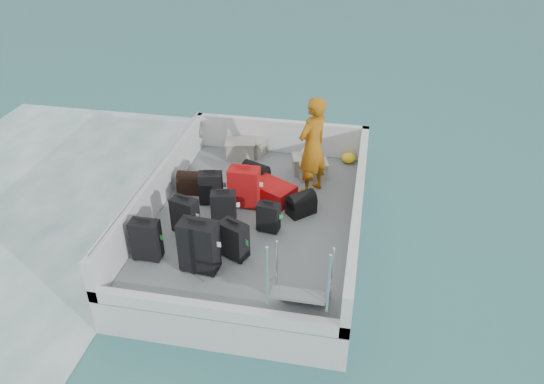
{
  "coord_description": "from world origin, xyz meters",
  "views": [
    {
      "loc": [
        1.73,
        -7.33,
        5.82
      ],
      "look_at": [
        0.26,
        0.21,
        1.0
      ],
      "focal_mm": 35.0,
      "sensor_mm": 36.0,
      "label": 1
    }
  ],
  "objects": [
    {
      "name": "suitcase_1",
      "position": [
        -1.0,
        -0.68,
        0.94
      ],
      "size": [
        0.47,
        0.35,
        0.63
      ],
      "primitive_type": "cube",
      "rotation": [
        0.0,
        0.0,
        -0.28
      ],
      "color": "black",
      "rests_on": "deck"
    },
    {
      "name": "crate_2",
      "position": [
        0.68,
        1.66,
        0.78
      ],
      "size": [
        0.6,
        0.48,
        0.32
      ],
      "primitive_type": "cube",
      "rotation": [
        0.0,
        0.0,
        0.24
      ],
      "color": "#A29C8D",
      "rests_on": "deck"
    },
    {
      "name": "ground",
      "position": [
        0.0,
        0.0,
        0.0
      ],
      "size": [
        160.0,
        160.0,
        0.0
      ],
      "primitive_type": "plane",
      "color": "#174A50",
      "rests_on": "ground"
    },
    {
      "name": "suitcase_2",
      "position": [
        -0.84,
        0.26,
        0.92
      ],
      "size": [
        0.45,
        0.32,
        0.6
      ],
      "primitive_type": "cube",
      "rotation": [
        0.0,
        0.0,
        0.19
      ],
      "color": "black",
      "rests_on": "deck"
    },
    {
      "name": "duffel_1",
      "position": [
        -0.22,
        1.08,
        0.78
      ],
      "size": [
        0.58,
        0.48,
        0.32
      ],
      "primitive_type": null,
      "rotation": [
        0.0,
        0.0,
        -0.43
      ],
      "color": "black",
      "rests_on": "deck"
    },
    {
      "name": "deck",
      "position": [
        0.0,
        0.0,
        0.61
      ],
      "size": [
        3.3,
        4.7,
        0.02
      ],
      "primitive_type": "cube",
      "color": "slate",
      "rests_on": "ferry_hull"
    },
    {
      "name": "ferry_hull",
      "position": [
        0.0,
        0.0,
        0.3
      ],
      "size": [
        3.6,
        5.0,
        0.6
      ],
      "primitive_type": "cube",
      "color": "silver",
      "rests_on": "ground"
    },
    {
      "name": "crate_3",
      "position": [
        0.81,
        1.49,
        0.77
      ],
      "size": [
        0.59,
        0.49,
        0.31
      ],
      "primitive_type": "cube",
      "rotation": [
        0.0,
        0.0,
        0.3
      ],
      "color": "#A29C8D",
      "rests_on": "deck"
    },
    {
      "name": "crate_1",
      "position": [
        -0.57,
        2.2,
        0.78
      ],
      "size": [
        0.6,
        0.49,
        0.32
      ],
      "primitive_type": "cube",
      "rotation": [
        0.0,
        0.0,
        -0.26
      ],
      "color": "#A29C8D",
      "rests_on": "deck"
    },
    {
      "name": "suitcase_8",
      "position": [
        0.21,
        0.58,
        0.77
      ],
      "size": [
        0.91,
        0.81,
        0.3
      ],
      "primitive_type": "cube",
      "rotation": [
        0.0,
        0.0,
        1.06
      ],
      "color": "#AD100D",
      "rests_on": "deck"
    },
    {
      "name": "suitcase_0",
      "position": [
        -1.35,
        -1.43,
        0.96
      ],
      "size": [
        0.44,
        0.25,
        0.67
      ],
      "primitive_type": "cube",
      "rotation": [
        0.0,
        0.0,
        0.01
      ],
      "color": "black",
      "rests_on": "deck"
    },
    {
      "name": "crate_0",
      "position": [
        -0.74,
        2.02,
        0.79
      ],
      "size": [
        0.63,
        0.49,
        0.34
      ],
      "primitive_type": "cube",
      "rotation": [
        0.0,
        0.0,
        0.19
      ],
      "color": "#A29C8D",
      "rests_on": "deck"
    },
    {
      "name": "suitcase_5",
      "position": [
        -0.25,
        0.3,
        0.98
      ],
      "size": [
        0.53,
        0.32,
        0.73
      ],
      "primitive_type": "cube",
      "rotation": [
        0.0,
        0.0,
        0.0
      ],
      "color": "#AD100D",
      "rests_on": "deck"
    },
    {
      "name": "passenger",
      "position": [
        0.84,
        0.98,
        1.54
      ],
      "size": [
        0.74,
        0.81,
        1.84
      ],
      "primitive_type": "imported",
      "rotation": [
        0.0,
        0.0,
        -2.16
      ],
      "color": "orange",
      "rests_on": "deck"
    },
    {
      "name": "white_bag",
      "position": [
        0.68,
        1.66,
        1.03
      ],
      "size": [
        0.24,
        0.24,
        0.18
      ],
      "primitive_type": "ellipsoid",
      "color": "white",
      "rests_on": "crate_2"
    },
    {
      "name": "wake_foam",
      "position": [
        -4.8,
        0.0,
        0.0
      ],
      "size": [
        10.0,
        10.0,
        0.0
      ],
      "primitive_type": "plane",
      "color": "white",
      "rests_on": "ground"
    },
    {
      "name": "suitcase_3",
      "position": [
        -0.48,
        -1.52,
        1.04
      ],
      "size": [
        0.58,
        0.37,
        0.83
      ],
      "primitive_type": "cube",
      "rotation": [
        0.0,
        0.0,
        -0.09
      ],
      "color": "black",
      "rests_on": "deck"
    },
    {
      "name": "suitcase_7",
      "position": [
        0.32,
        -0.38,
        0.88
      ],
      "size": [
        0.39,
        0.26,
        0.51
      ],
      "primitive_type": "cube",
      "rotation": [
        0.0,
        0.0,
        -0.14
      ],
      "color": "black",
      "rests_on": "deck"
    },
    {
      "name": "deck_fittings",
      "position": [
        0.35,
        -0.32,
        0.99
      ],
      "size": [
        3.6,
        5.0,
        0.9
      ],
      "color": "silver",
      "rests_on": "deck"
    },
    {
      "name": "duffel_2",
      "position": [
        0.77,
        0.22,
        0.78
      ],
      "size": [
        0.55,
        0.54,
        0.32
      ],
      "primitive_type": null,
      "rotation": [
        0.0,
        0.0,
        0.76
      ],
      "color": "black",
      "rests_on": "deck"
    },
    {
      "name": "yellow_bag",
      "position": [
        1.45,
        2.2,
        0.73
      ],
      "size": [
        0.28,
        0.26,
        0.22
      ],
      "primitive_type": "ellipsoid",
      "color": "yellow",
      "rests_on": "deck"
    },
    {
      "name": "duffel_0",
      "position": [
        -1.26,
        0.55,
        0.78
      ],
      "size": [
        0.62,
        0.35,
        0.32
      ],
      "primitive_type": null,
      "rotation": [
        0.0,
        0.0,
        0.09
      ],
      "color": "black",
      "rests_on": "deck"
    },
    {
      "name": "suitcase_6",
      "position": [
        -0.07,
        -1.13,
        0.92
      ],
      "size": [
        0.5,
        0.42,
        0.6
      ],
      "primitive_type": "cube",
      "rotation": [
        0.0,
        0.0,
        -0.45
      ],
      "color": "black",
      "rests_on": "deck"
    },
    {
      "name": "suitcase_4",
      "position": [
        -0.45,
        -0.32,
        0.92
      ],
      "size": [
        0.45,
        0.32,
        0.6
      ],
      "primitive_type": "cube",
      "rotation": [
        0.0,
        0.0,
        0.2
      ],
      "color": "black",
      "rests_on": "deck"
    }
  ]
}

